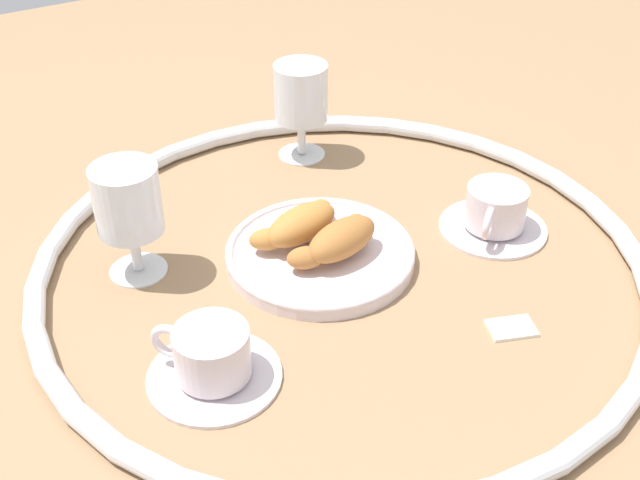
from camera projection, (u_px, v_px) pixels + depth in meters
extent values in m
plane|color=#997551|center=(341.00, 267.00, 0.95)|extent=(2.20, 2.20, 0.00)
torus|color=silver|center=(342.00, 259.00, 0.94)|extent=(0.72, 0.72, 0.02)
cylinder|color=silver|center=(320.00, 255.00, 0.96)|extent=(0.23, 0.23, 0.02)
torus|color=silver|center=(320.00, 250.00, 0.95)|extent=(0.23, 0.23, 0.01)
ellipsoid|color=#AD6B33|center=(339.00, 240.00, 0.92)|extent=(0.11, 0.07, 0.04)
ellipsoid|color=#AD6B33|center=(355.00, 227.00, 0.96)|extent=(0.05, 0.05, 0.03)
ellipsoid|color=#AD6B33|center=(305.00, 257.00, 0.91)|extent=(0.05, 0.04, 0.03)
ellipsoid|color=#BC7A38|center=(302.00, 224.00, 0.95)|extent=(0.11, 0.07, 0.04)
ellipsoid|color=#BC7A38|center=(320.00, 212.00, 0.99)|extent=(0.05, 0.05, 0.03)
ellipsoid|color=#BC7A38|center=(268.00, 239.00, 0.94)|extent=(0.05, 0.04, 0.03)
cylinder|color=silver|center=(214.00, 375.00, 0.80)|extent=(0.14, 0.14, 0.01)
cylinder|color=silver|center=(212.00, 352.00, 0.78)|extent=(0.08, 0.08, 0.05)
cylinder|color=brown|center=(210.00, 336.00, 0.77)|extent=(0.07, 0.07, 0.01)
torus|color=silver|center=(170.00, 341.00, 0.79)|extent=(0.03, 0.04, 0.04)
cylinder|color=silver|center=(493.00, 227.00, 1.01)|extent=(0.14, 0.14, 0.01)
cylinder|color=silver|center=(496.00, 206.00, 0.99)|extent=(0.08, 0.08, 0.05)
cylinder|color=#937A60|center=(498.00, 191.00, 0.98)|extent=(0.07, 0.07, 0.01)
torus|color=silver|center=(488.00, 223.00, 0.96)|extent=(0.04, 0.03, 0.04)
cylinder|color=white|center=(139.00, 269.00, 0.94)|extent=(0.07, 0.07, 0.01)
cylinder|color=white|center=(135.00, 249.00, 0.92)|extent=(0.01, 0.01, 0.05)
cylinder|color=white|center=(127.00, 200.00, 0.88)|extent=(0.08, 0.08, 0.08)
cylinder|color=#E0CC4C|center=(129.00, 210.00, 0.89)|extent=(0.07, 0.07, 0.05)
cylinder|color=white|center=(302.00, 153.00, 1.17)|extent=(0.07, 0.07, 0.01)
cylinder|color=white|center=(302.00, 135.00, 1.15)|extent=(0.01, 0.01, 0.05)
cylinder|color=white|center=(301.00, 92.00, 1.11)|extent=(0.08, 0.08, 0.08)
cylinder|color=#E0CC4C|center=(301.00, 99.00, 1.12)|extent=(0.07, 0.07, 0.05)
cube|color=white|center=(512.00, 327.00, 0.86)|extent=(0.06, 0.05, 0.01)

